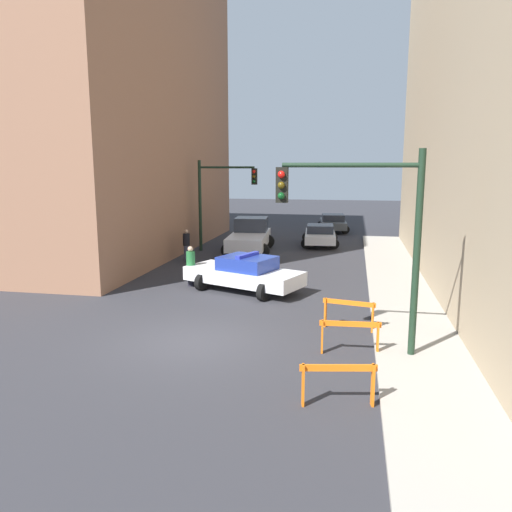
{
  "coord_description": "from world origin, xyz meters",
  "views": [
    {
      "loc": [
        4.33,
        -12.87,
        4.91
      ],
      "look_at": [
        0.27,
        7.76,
        1.08
      ],
      "focal_mm": 35.0,
      "sensor_mm": 36.0,
      "label": 1
    }
  ],
  "objects_px": {
    "parked_car_near": "(320,235)",
    "pedestrian_corner": "(186,245)",
    "barrier_mid": "(350,332)",
    "barrier_back": "(349,310)",
    "traffic_light_far": "(218,192)",
    "police_car": "(245,273)",
    "parked_car_mid": "(333,222)",
    "traffic_light_near": "(370,221)",
    "barrier_front": "(338,378)",
    "pedestrian_crossing": "(191,266)",
    "white_truck": "(250,236)"
  },
  "relations": [
    {
      "from": "barrier_back",
      "to": "parked_car_mid",
      "type": "bearing_deg",
      "value": 93.68
    },
    {
      "from": "traffic_light_far",
      "to": "parked_car_mid",
      "type": "relative_size",
      "value": 1.16
    },
    {
      "from": "pedestrian_crossing",
      "to": "pedestrian_corner",
      "type": "distance_m",
      "value": 5.52
    },
    {
      "from": "traffic_light_far",
      "to": "barrier_back",
      "type": "distance_m",
      "value": 15.17
    },
    {
      "from": "white_truck",
      "to": "parked_car_mid",
      "type": "height_order",
      "value": "white_truck"
    },
    {
      "from": "police_car",
      "to": "pedestrian_crossing",
      "type": "height_order",
      "value": "pedestrian_crossing"
    },
    {
      "from": "parked_car_near",
      "to": "barrier_mid",
      "type": "relative_size",
      "value": 2.77
    },
    {
      "from": "traffic_light_near",
      "to": "barrier_front",
      "type": "xyz_separation_m",
      "value": [
        -0.6,
        -2.97,
        -2.91
      ]
    },
    {
      "from": "parked_car_mid",
      "to": "barrier_mid",
      "type": "distance_m",
      "value": 25.08
    },
    {
      "from": "parked_car_near",
      "to": "parked_car_mid",
      "type": "bearing_deg",
      "value": 81.67
    },
    {
      "from": "traffic_light_near",
      "to": "parked_car_mid",
      "type": "height_order",
      "value": "traffic_light_near"
    },
    {
      "from": "parked_car_near",
      "to": "pedestrian_corner",
      "type": "relative_size",
      "value": 2.66
    },
    {
      "from": "traffic_light_near",
      "to": "pedestrian_crossing",
      "type": "xyz_separation_m",
      "value": [
        -6.9,
        6.42,
        -2.67
      ]
    },
    {
      "from": "traffic_light_near",
      "to": "barrier_front",
      "type": "distance_m",
      "value": 4.21
    },
    {
      "from": "parked_car_mid",
      "to": "barrier_back",
      "type": "relative_size",
      "value": 2.82
    },
    {
      "from": "police_car",
      "to": "barrier_mid",
      "type": "height_order",
      "value": "police_car"
    },
    {
      "from": "white_truck",
      "to": "barrier_mid",
      "type": "bearing_deg",
      "value": -73.45
    },
    {
      "from": "traffic_light_near",
      "to": "traffic_light_far",
      "type": "bearing_deg",
      "value": 118.34
    },
    {
      "from": "barrier_mid",
      "to": "barrier_back",
      "type": "relative_size",
      "value": 1.01
    },
    {
      "from": "traffic_light_near",
      "to": "police_car",
      "type": "relative_size",
      "value": 1.03
    },
    {
      "from": "police_car",
      "to": "white_truck",
      "type": "bearing_deg",
      "value": 32.46
    },
    {
      "from": "parked_car_near",
      "to": "parked_car_mid",
      "type": "height_order",
      "value": "same"
    },
    {
      "from": "white_truck",
      "to": "pedestrian_crossing",
      "type": "xyz_separation_m",
      "value": [
        -0.68,
        -8.58,
        -0.04
      ]
    },
    {
      "from": "parked_car_mid",
      "to": "parked_car_near",
      "type": "bearing_deg",
      "value": -99.98
    },
    {
      "from": "traffic_light_far",
      "to": "traffic_light_near",
      "type": "bearing_deg",
      "value": -61.66
    },
    {
      "from": "traffic_light_far",
      "to": "police_car",
      "type": "xyz_separation_m",
      "value": [
        3.47,
        -8.85,
        -2.67
      ]
    },
    {
      "from": "traffic_light_far",
      "to": "barrier_mid",
      "type": "xyz_separation_m",
      "value": [
        7.64,
        -14.9,
        -2.78
      ]
    },
    {
      "from": "traffic_light_near",
      "to": "parked_car_near",
      "type": "relative_size",
      "value": 1.18
    },
    {
      "from": "barrier_back",
      "to": "barrier_mid",
      "type": "bearing_deg",
      "value": -88.47
    },
    {
      "from": "traffic_light_near",
      "to": "parked_car_mid",
      "type": "bearing_deg",
      "value": 94.4
    },
    {
      "from": "traffic_light_far",
      "to": "barrier_mid",
      "type": "height_order",
      "value": "traffic_light_far"
    },
    {
      "from": "parked_car_mid",
      "to": "barrier_mid",
      "type": "bearing_deg",
      "value": -92.45
    },
    {
      "from": "barrier_back",
      "to": "traffic_light_far",
      "type": "bearing_deg",
      "value": 120.57
    },
    {
      "from": "barrier_mid",
      "to": "barrier_back",
      "type": "height_order",
      "value": "same"
    },
    {
      "from": "parked_car_near",
      "to": "barrier_back",
      "type": "height_order",
      "value": "parked_car_near"
    },
    {
      "from": "white_truck",
      "to": "pedestrian_corner",
      "type": "xyz_separation_m",
      "value": [
        -2.64,
        -3.42,
        -0.04
      ]
    },
    {
      "from": "pedestrian_crossing",
      "to": "barrier_mid",
      "type": "distance_m",
      "value": 9.15
    },
    {
      "from": "barrier_back",
      "to": "traffic_light_near",
      "type": "bearing_deg",
      "value": -77.69
    },
    {
      "from": "traffic_light_near",
      "to": "traffic_light_far",
      "type": "distance_m",
      "value": 16.92
    },
    {
      "from": "parked_car_near",
      "to": "white_truck",
      "type": "bearing_deg",
      "value": -145.36
    },
    {
      "from": "police_car",
      "to": "parked_car_mid",
      "type": "xyz_separation_m",
      "value": [
        2.63,
        18.98,
        -0.05
      ]
    },
    {
      "from": "police_car",
      "to": "parked_car_mid",
      "type": "bearing_deg",
      "value": 14.01
    },
    {
      "from": "parked_car_near",
      "to": "pedestrian_corner",
      "type": "height_order",
      "value": "pedestrian_corner"
    },
    {
      "from": "white_truck",
      "to": "parked_car_mid",
      "type": "xyz_separation_m",
      "value": [
        4.3,
        10.02,
        -0.23
      ]
    },
    {
      "from": "traffic_light_near",
      "to": "police_car",
      "type": "height_order",
      "value": "traffic_light_near"
    },
    {
      "from": "traffic_light_far",
      "to": "police_car",
      "type": "height_order",
      "value": "traffic_light_far"
    },
    {
      "from": "barrier_mid",
      "to": "parked_car_mid",
      "type": "bearing_deg",
      "value": 93.5
    },
    {
      "from": "white_truck",
      "to": "parked_car_mid",
      "type": "bearing_deg",
      "value": 62.08
    },
    {
      "from": "parked_car_near",
      "to": "pedestrian_crossing",
      "type": "height_order",
      "value": "pedestrian_crossing"
    },
    {
      "from": "parked_car_mid",
      "to": "barrier_back",
      "type": "xyz_separation_m",
      "value": [
        1.48,
        -22.97,
        -0.06
      ]
    }
  ]
}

